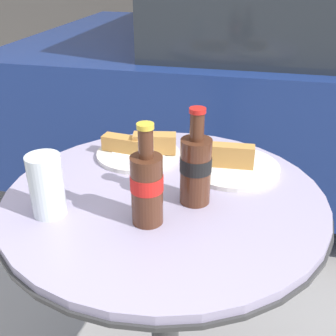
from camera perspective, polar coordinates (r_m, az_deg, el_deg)
bistro_table at (r=1.11m, az=-0.46°, el=-10.47°), size 0.79×0.79×0.76m
cola_bottle_left at (r=0.95m, az=3.77°, el=0.16°), size 0.07×0.07×0.23m
cola_bottle_right at (r=0.88m, az=-2.88°, el=-2.38°), size 0.07×0.07×0.23m
drinking_glass at (r=0.95m, az=-16.09°, el=-2.62°), size 0.07×0.07×0.14m
lunch_plate_near at (r=1.14m, az=8.68°, el=0.51°), size 0.26×0.26×0.07m
lunch_plate_far at (r=1.21m, az=-3.88°, el=2.52°), size 0.24×0.24×0.07m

